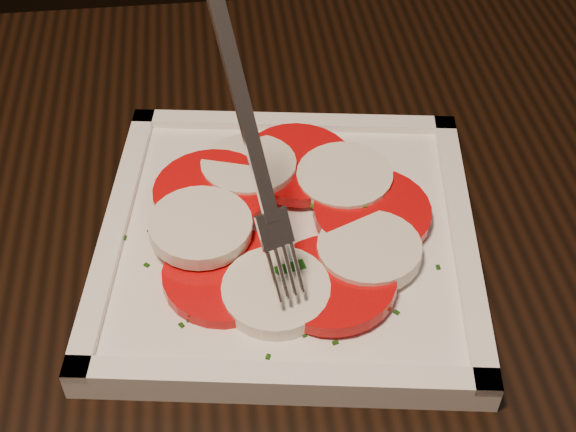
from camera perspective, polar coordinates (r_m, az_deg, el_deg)
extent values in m
cube|color=black|center=(0.52, 11.10, -8.54)|extent=(1.26, 0.90, 0.04)
cube|color=black|center=(1.16, 12.80, 6.63)|extent=(0.48, 0.48, 0.04)
cylinder|color=black|center=(1.16, 5.46, -9.29)|extent=(0.04, 0.04, 0.41)
cylinder|color=black|center=(1.40, 1.87, 2.49)|extent=(0.04, 0.04, 0.41)
cylinder|color=black|center=(1.50, 15.51, 4.03)|extent=(0.04, 0.04, 0.41)
cube|color=white|center=(0.53, 0.00, -1.74)|extent=(0.26, 0.26, 0.01)
cylinder|color=red|center=(0.49, -4.48, -4.23)|extent=(0.08, 0.08, 0.01)
cylinder|color=white|center=(0.48, -0.85, -5.40)|extent=(0.07, 0.07, 0.01)
cylinder|color=red|center=(0.49, 3.19, -4.80)|extent=(0.08, 0.08, 0.01)
cylinder|color=white|center=(0.50, 5.79, -2.44)|extent=(0.07, 0.07, 0.01)
cylinder|color=red|center=(0.53, 6.00, 0.31)|extent=(0.08, 0.08, 0.01)
cylinder|color=white|center=(0.55, 4.04, 2.70)|extent=(0.07, 0.07, 0.01)
cylinder|color=red|center=(0.56, 0.74, 3.74)|extent=(0.08, 0.08, 0.01)
cylinder|color=white|center=(0.55, -2.81, 3.47)|extent=(0.07, 0.07, 0.01)
cylinder|color=red|center=(0.53, -5.46, 1.70)|extent=(0.08, 0.08, 0.01)
cylinder|color=white|center=(0.51, -6.23, -0.76)|extent=(0.07, 0.07, 0.01)
cube|color=#1A5B0F|center=(0.49, -0.98, -4.02)|extent=(0.04, 0.02, 0.00)
cube|color=#1A5B0F|center=(0.53, 3.64, 0.88)|extent=(0.04, 0.01, 0.01)
cube|color=#1A5B0F|center=(0.51, 6.64, -1.85)|extent=(0.03, 0.03, 0.00)
cube|color=#1A5B0F|center=(0.50, 5.14, -3.03)|extent=(0.03, 0.02, 0.00)
cube|color=#1A5B0F|center=(0.52, 3.40, 0.23)|extent=(0.03, 0.02, 0.00)
cube|color=#1A5B0F|center=(0.50, 6.42, -2.85)|extent=(0.03, 0.02, 0.00)
cube|color=#133A0A|center=(0.60, -2.60, 5.68)|extent=(0.00, 0.00, 0.00)
cube|color=#133A0A|center=(0.51, -10.02, -3.46)|extent=(0.00, 0.00, 0.00)
cube|color=#133A0A|center=(0.51, 8.90, -4.01)|extent=(0.00, 0.00, 0.00)
cube|color=#133A0A|center=(0.48, -7.58, -7.70)|extent=(0.00, 0.00, 0.00)
cube|color=#133A0A|center=(0.47, 1.13, -8.44)|extent=(0.00, 0.00, 0.00)
cube|color=#133A0A|center=(0.46, -1.42, -9.98)|extent=(0.00, 0.00, 0.00)
cube|color=#133A0A|center=(0.50, -8.30, -4.80)|extent=(0.00, 0.00, 0.00)
cube|color=#133A0A|center=(0.50, 8.16, -3.93)|extent=(0.00, 0.00, 0.00)
cube|color=#133A0A|center=(0.53, -11.54, -1.53)|extent=(0.00, 0.00, 0.00)
cube|color=#133A0A|center=(0.57, 6.66, 3.01)|extent=(0.00, 0.00, 0.00)
cube|color=#133A0A|center=(0.55, -7.15, 1.61)|extent=(0.00, 0.00, 0.00)
cube|color=#133A0A|center=(0.58, 1.07, 4.35)|extent=(0.00, 0.00, 0.00)
cube|color=#133A0A|center=(0.51, 10.63, -3.60)|extent=(0.00, 0.00, 0.00)
cube|color=#133A0A|center=(0.48, -6.90, -7.09)|extent=(0.00, 0.00, 0.00)
cube|color=#133A0A|center=(0.58, -5.94, 3.84)|extent=(0.00, 0.00, 0.00)
cube|color=#133A0A|center=(0.50, -7.19, -4.64)|extent=(0.00, 0.00, 0.00)
cube|color=#133A0A|center=(0.48, -7.04, -7.37)|extent=(0.00, 0.00, 0.00)
cube|color=#133A0A|center=(0.54, -8.23, 0.29)|extent=(0.00, 0.00, 0.00)
cube|color=#133A0A|center=(0.47, 3.39, -8.98)|extent=(0.00, 0.00, 0.00)
cube|color=#133A0A|center=(0.53, -9.80, -1.09)|extent=(0.00, 0.00, 0.00)
cube|color=#133A0A|center=(0.59, 3.45, 5.13)|extent=(0.00, 0.00, 0.00)
cube|color=#133A0A|center=(0.48, 7.73, -6.81)|extent=(0.00, 0.00, 0.00)
cube|color=#133A0A|center=(0.54, 7.73, -0.08)|extent=(0.00, 0.00, 0.00)
cube|color=#133A0A|center=(0.48, -3.93, -6.79)|extent=(0.00, 0.00, 0.00)
cube|color=#133A0A|center=(0.50, 7.54, -4.91)|extent=(0.00, 0.00, 0.00)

